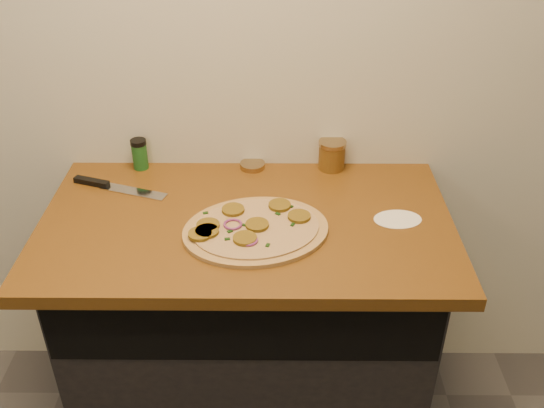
{
  "coord_description": "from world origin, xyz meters",
  "views": [
    {
      "loc": [
        0.09,
        -0.04,
        1.89
      ],
      "look_at": [
        0.08,
        1.42,
        0.95
      ],
      "focal_mm": 40.0,
      "sensor_mm": 36.0,
      "label": 1
    }
  ],
  "objects_px": {
    "spice_shaker": "(140,154)",
    "chefs_knife": "(111,186)",
    "pizza": "(254,229)",
    "salsa_jar": "(332,155)"
  },
  "relations": [
    {
      "from": "spice_shaker",
      "to": "chefs_knife",
      "type": "bearing_deg",
      "value": -118.56
    },
    {
      "from": "chefs_knife",
      "to": "spice_shaker",
      "type": "distance_m",
      "value": 0.16
    },
    {
      "from": "chefs_knife",
      "to": "spice_shaker",
      "type": "bearing_deg",
      "value": 61.44
    },
    {
      "from": "spice_shaker",
      "to": "pizza",
      "type": "bearing_deg",
      "value": -43.35
    },
    {
      "from": "pizza",
      "to": "salsa_jar",
      "type": "relative_size",
      "value": 4.92
    },
    {
      "from": "chefs_knife",
      "to": "spice_shaker",
      "type": "relative_size",
      "value": 3.03
    },
    {
      "from": "pizza",
      "to": "salsa_jar",
      "type": "xyz_separation_m",
      "value": [
        0.24,
        0.37,
        0.04
      ]
    },
    {
      "from": "salsa_jar",
      "to": "chefs_knife",
      "type": "bearing_deg",
      "value": -169.19
    },
    {
      "from": "pizza",
      "to": "salsa_jar",
      "type": "height_order",
      "value": "salsa_jar"
    },
    {
      "from": "chefs_knife",
      "to": "salsa_jar",
      "type": "height_order",
      "value": "salsa_jar"
    }
  ]
}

